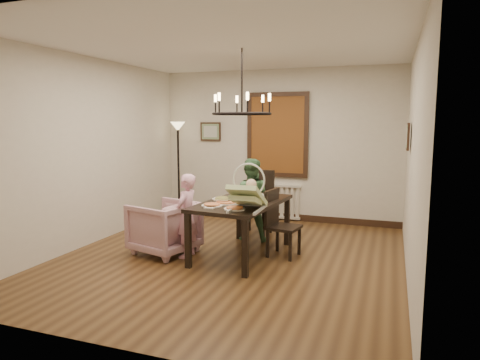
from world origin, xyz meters
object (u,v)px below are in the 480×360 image
Objects in this scene: floor_lamp at (179,170)px; chair_far at (256,203)px; armchair at (164,227)px; seated_man at (250,206)px; elderly_woman at (186,223)px; drinking_glass at (254,195)px; dining_table at (242,207)px; chair_right at (284,223)px; baby_bouncer at (247,194)px.

chair_far is at bearing -24.39° from floor_lamp.
seated_man is (0.93, 1.04, 0.16)m from armchair.
armchair is 0.39m from elderly_woman.
chair_far is 2.08m from floor_lamp.
dining_table is at bearing -129.17° from drinking_glass.
dining_table reaches higher than armchair.
chair_far is at bearing 161.47° from armchair.
seated_man is (-0.70, 0.62, 0.07)m from chair_right.
elderly_woman reaches higher than drinking_glass.
chair_right is 6.37× the size of drinking_glass.
chair_far is (-0.15, 1.13, -0.15)m from dining_table.
seated_man reaches higher than armchair.
chair_right is at bearing 64.16° from baby_bouncer.
armchair is 1.33× the size of baby_bouncer.
dining_table is 0.79m from elderly_woman.
floor_lamp reaches higher than dining_table.
armchair is at bearing -67.18° from floor_lamp.
baby_bouncer reaches higher than drinking_glass.
chair_far reaches higher than dining_table.
dining_table is 11.77× the size of drinking_glass.
dining_table is 1.79× the size of elderly_woman.
seated_man is 0.75m from drinking_glass.
floor_lamp is (-1.31, 2.28, 0.42)m from elderly_woman.
chair_right is at bearing 1.41° from drinking_glass.
seated_man is 2.25m from floor_lamp.
floor_lamp is (-2.01, 1.98, 0.22)m from dining_table.
elderly_woman is at bearing -60.06° from floor_lamp.
drinking_glass is (1.20, 0.41, 0.47)m from armchair.
dining_table is 0.62m from chair_right.
baby_bouncer is at bearing 79.01° from elderly_woman.
chair_far is 1.12× the size of elderly_woman.
elderly_woman is 1.56× the size of baby_bouncer.
drinking_glass is 0.08× the size of floor_lamp.
baby_bouncer is 3.37m from floor_lamp.
dining_table is 1.61× the size of chair_far.
chair_far is 1.06m from drinking_glass.
chair_right is at bearing 22.01° from dining_table.
seated_man reaches higher than chair_far.
floor_lamp is (-0.94, 2.23, 0.53)m from armchair.
drinking_glass reaches higher than dining_table.
floor_lamp is (-2.57, 1.81, 0.44)m from chair_right.
dining_table is at bearing 88.65° from seated_man.
chair_right is at bearing 119.58° from armchair.
drinking_glass is at bearing -72.03° from chair_far.
armchair is 0.76× the size of seated_man.
seated_man is at bearing -32.51° from floor_lamp.
baby_bouncer is at bearing -47.76° from floor_lamp.
floor_lamp is at bearing 139.50° from drinking_glass.
elderly_woman is 1.09m from baby_bouncer.
baby_bouncer is at bearing 93.97° from armchair.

